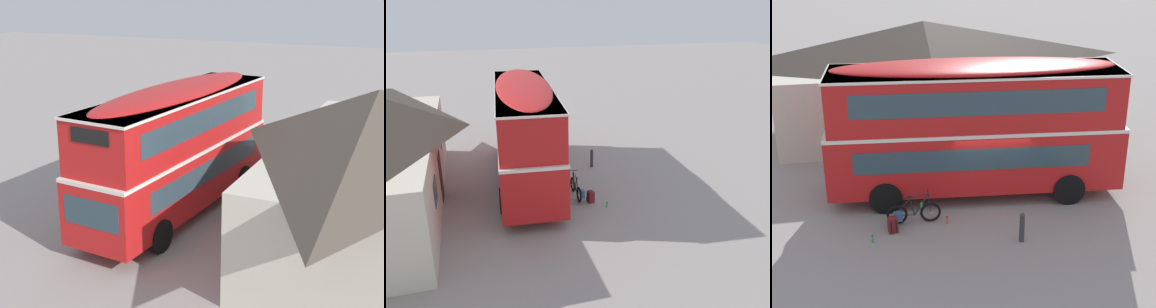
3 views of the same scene
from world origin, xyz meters
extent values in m
plane|color=gray|center=(0.00, 0.00, 0.00)|extent=(120.00, 120.00, 0.00)
cylinder|color=black|center=(2.90, 1.41, 0.55)|extent=(1.12, 0.38, 1.10)
cylinder|color=black|center=(2.68, -0.96, 0.55)|extent=(1.12, 0.38, 1.10)
cylinder|color=black|center=(-3.30, 1.99, 0.55)|extent=(1.12, 0.38, 1.10)
cylinder|color=black|center=(-3.53, -0.38, 0.55)|extent=(1.12, 0.38, 1.10)
cube|color=red|center=(-0.31, 0.51, 1.52)|extent=(10.24, 3.43, 2.10)
cube|color=white|center=(-0.31, 0.51, 2.60)|extent=(10.26, 3.45, 0.12)
cube|color=red|center=(-0.31, 0.51, 3.58)|extent=(9.94, 3.35, 1.90)
ellipsoid|color=red|center=(-0.31, 0.51, 4.61)|extent=(9.73, 3.28, 0.36)
cube|color=#2D424C|center=(4.67, 0.05, 1.77)|extent=(0.25, 2.05, 0.90)
cube|color=black|center=(4.54, 0.06, 4.10)|extent=(0.19, 1.37, 0.44)
cube|color=#2D424C|center=(-0.63, -0.70, 1.82)|extent=(7.81, 0.77, 0.76)
cube|color=#2D424C|center=(-0.42, -0.70, 3.73)|extent=(8.21, 0.81, 0.80)
cube|color=#2D424C|center=(-0.40, 1.77, 1.82)|extent=(7.81, 0.77, 0.76)
cube|color=#2D424C|center=(-0.20, 1.72, 3.73)|extent=(8.21, 0.81, 0.80)
cube|color=white|center=(-0.31, 0.51, 4.49)|extent=(10.04, 3.44, 0.08)
torus|color=black|center=(-2.16, -1.28, 0.34)|extent=(0.68, 0.10, 0.68)
torus|color=black|center=(-3.24, -1.25, 0.34)|extent=(0.68, 0.10, 0.68)
cylinder|color=#B2B2B7|center=(-2.16, -1.28, 0.34)|extent=(0.05, 0.10, 0.05)
cylinder|color=#B2B2B7|center=(-3.24, -1.25, 0.34)|extent=(0.05, 0.10, 0.05)
cylinder|color=black|center=(-2.45, -1.27, 0.64)|extent=(0.49, 0.05, 0.74)
cylinder|color=black|center=(-2.52, -1.27, 0.95)|extent=(0.61, 0.05, 0.13)
cylinder|color=black|center=(-2.75, -1.26, 0.59)|extent=(0.18, 0.04, 0.63)
cylinder|color=black|center=(-2.96, -1.26, 0.31)|extent=(0.56, 0.04, 0.09)
cylinder|color=black|center=(-3.03, -1.25, 0.62)|extent=(0.44, 0.04, 0.58)
cylinder|color=black|center=(-2.19, -1.28, 0.67)|extent=(0.09, 0.03, 0.66)
cylinder|color=black|center=(-2.22, -1.28, 1.05)|extent=(0.04, 0.46, 0.03)
ellipsoid|color=black|center=(-2.84, -1.26, 0.94)|extent=(0.26, 0.11, 0.06)
cube|color=#2D609E|center=(-3.22, -1.41, 0.36)|extent=(0.28, 0.15, 0.32)
cylinder|color=green|center=(-2.45, -1.27, 0.64)|extent=(0.07, 0.07, 0.18)
cube|color=maroon|center=(-3.42, -1.72, 0.25)|extent=(0.33, 0.30, 0.51)
ellipsoid|color=maroon|center=(-3.42, -1.72, 0.51)|extent=(0.31, 0.28, 0.10)
cube|color=#471111|center=(-3.44, -1.58, 0.18)|extent=(0.21, 0.07, 0.18)
cylinder|color=black|center=(-3.48, -1.87, 0.25)|extent=(0.04, 0.04, 0.41)
cylinder|color=black|center=(-3.32, -1.84, 0.25)|extent=(0.04, 0.04, 0.41)
cylinder|color=#D84C33|center=(-1.66, -1.52, 0.12)|extent=(0.07, 0.07, 0.23)
cylinder|color=black|center=(-1.66, -1.52, 0.25)|extent=(0.04, 0.04, 0.03)
cylinder|color=green|center=(-4.09, -2.22, 0.12)|extent=(0.06, 0.06, 0.24)
cylinder|color=black|center=(-4.09, -2.22, 0.25)|extent=(0.04, 0.04, 0.03)
cube|color=beige|center=(-1.15, 7.23, 1.63)|extent=(12.62, 5.80, 3.26)
pyramid|color=#4C4238|center=(-1.15, 7.23, 4.15)|extent=(13.03, 6.20, 1.77)
cube|color=#3D2319|center=(-1.18, 4.40, 1.05)|extent=(1.10, 0.05, 2.10)
cube|color=#2D424C|center=(-4.32, 4.43, 1.79)|extent=(1.10, 0.05, 0.90)
cube|color=#2D424C|center=(1.96, 4.36, 1.79)|extent=(1.10, 0.05, 0.90)
cylinder|color=#333338|center=(0.39, -3.04, 0.42)|extent=(0.16, 0.16, 0.85)
sphere|color=#333338|center=(0.39, -3.04, 0.89)|extent=(0.16, 0.16, 0.16)
camera|label=1|loc=(17.24, 9.00, 8.31)|focal=52.07mm
camera|label=2|loc=(-18.10, 3.21, 8.07)|focal=37.42mm
camera|label=3|loc=(-4.30, -17.34, 9.17)|focal=52.92mm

